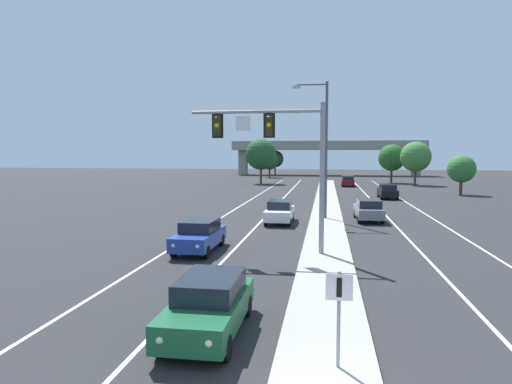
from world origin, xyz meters
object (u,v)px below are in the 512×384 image
car_receding_grey (368,210)px  tree_far_right_b (462,169)px  tree_far_left_a (261,154)px  tree_far_right_c (392,158)px  car_oncoming_blue (199,235)px  street_lamp_median (323,142)px  car_receding_black (388,191)px  car_oncoming_green (209,304)px  car_receding_darkred (348,181)px  tree_far_right_a (416,157)px  car_oncoming_white (280,211)px  tree_far_left_b (275,159)px  median_sign_post (339,305)px  tree_far_left_c (270,161)px  overhead_signal_mast (280,146)px

car_receding_grey → tree_far_right_b: size_ratio=0.96×
tree_far_left_a → tree_far_right_c: tree_far_left_a is taller
car_oncoming_blue → tree_far_right_c: size_ratio=0.70×
street_lamp_median → car_receding_black: street_lamp_median is taller
car_oncoming_green → car_receding_darkred: size_ratio=1.00×
car_receding_darkred → tree_far_right_c: (7.53, 8.89, 3.37)m
street_lamp_median → car_receding_darkred: 35.23m
car_receding_grey → tree_far_right_a: (10.47, 38.48, 3.58)m
street_lamp_median → car_oncoming_green: (-2.87, -21.70, -4.97)m
car_oncoming_green → car_oncoming_white: same height
car_receding_black → tree_far_left_b: 54.30m
median_sign_post → street_lamp_median: street_lamp_median is taller
tree_far_left_c → car_receding_darkred: bearing=-56.3°
car_oncoming_blue → tree_far_right_a: (19.90, 50.32, 3.58)m
tree_far_right_b → car_receding_black: bearing=-147.1°
median_sign_post → car_oncoming_blue: median_sign_post is taller
street_lamp_median → car_receding_grey: street_lamp_median is taller
street_lamp_median → tree_far_right_c: (10.97, 43.59, -1.61)m
median_sign_post → tree_far_right_b: (15.54, 46.30, 1.48)m
car_oncoming_blue → car_receding_black: bearing=65.6°
car_oncoming_green → car_receding_darkred: bearing=83.6°
car_receding_black → tree_far_right_a: tree_far_right_a is taller
car_oncoming_white → car_receding_darkred: (6.43, 36.55, 0.00)m
tree_far_left_a → tree_far_right_a: bearing=0.7°
car_oncoming_blue → tree_far_right_c: tree_far_right_c is taller
tree_far_left_b → car_receding_grey: bearing=-77.8°
car_receding_grey → tree_far_left_b: bearing=102.2°
car_oncoming_green → tree_far_left_c: size_ratio=0.87×
overhead_signal_mast → median_sign_post: bearing=-77.5°
street_lamp_median → car_receding_black: 18.93m
car_receding_black → median_sign_post: bearing=-98.9°
tree_far_right_b → tree_far_left_b: tree_far_left_b is taller
car_oncoming_green → car_receding_black: 39.83m
overhead_signal_mast → car_oncoming_green: size_ratio=1.61×
car_receding_darkred → tree_far_left_b: bearing=113.9°
street_lamp_median → tree_far_left_c: bearing=101.2°
car_receding_grey → tree_far_right_b: bearing=60.7°
tree_far_right_b → tree_far_right_a: (-2.30, 15.77, 1.33)m
car_receding_black → car_receding_darkred: same height
overhead_signal_mast → car_receding_darkred: bearing=83.4°
median_sign_post → car_receding_black: 40.85m
car_oncoming_blue → tree_far_right_b: bearing=57.3°
median_sign_post → car_oncoming_white: bearing=99.4°
car_receding_black → car_oncoming_white: bearing=-117.8°
car_oncoming_white → tree_far_left_b: (-8.34, 69.83, 2.80)m
car_oncoming_white → tree_far_right_a: size_ratio=0.66×
car_oncoming_white → tree_far_right_a: tree_far_right_a is taller
tree_far_left_b → tree_far_right_a: (25.16, -29.34, 0.78)m
car_oncoming_white → tree_far_right_b: tree_far_right_b is taller
median_sign_post → overhead_signal_mast: bearing=102.5°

